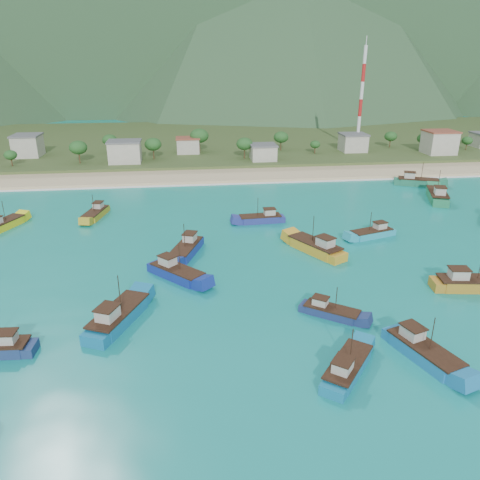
{
  "coord_description": "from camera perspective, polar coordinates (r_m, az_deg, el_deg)",
  "views": [
    {
      "loc": [
        -8.67,
        -60.32,
        34.18
      ],
      "look_at": [
        0.8,
        18.0,
        3.0
      ],
      "focal_mm": 35.0,
      "sensor_mm": 36.0,
      "label": 1
    }
  ],
  "objects": [
    {
      "name": "ground",
      "position": [
        69.87,
        1.13,
        -7.73
      ],
      "size": [
        600.0,
        600.0,
        0.0
      ],
      "primitive_type": "plane",
      "color": "#0C7A88",
      "rests_on": "ground"
    },
    {
      "name": "beach",
      "position": [
        143.72,
        -3.27,
        7.77
      ],
      "size": [
        400.0,
        18.0,
        1.2
      ],
      "primitive_type": "cube",
      "color": "beige",
      "rests_on": "ground"
    },
    {
      "name": "land",
      "position": [
        203.4,
        -4.45,
        11.83
      ],
      "size": [
        400.0,
        110.0,
        2.4
      ],
      "primitive_type": "cube",
      "color": "#385123",
      "rests_on": "ground"
    },
    {
      "name": "surf_line",
      "position": [
        134.53,
        -2.99,
        6.82
      ],
      "size": [
        400.0,
        2.5,
        0.08
      ],
      "primitive_type": "cube",
      "color": "white",
      "rests_on": "ground"
    },
    {
      "name": "village",
      "position": [
        163.82,
        -1.86,
        11.23
      ],
      "size": [
        210.38,
        26.14,
        7.61
      ],
      "color": "beige",
      "rests_on": "ground"
    },
    {
      "name": "vegetation",
      "position": [
        165.73,
        -6.92,
        11.36
      ],
      "size": [
        277.33,
        25.79,
        8.76
      ],
      "color": "#235623",
      "rests_on": "ground"
    },
    {
      "name": "radio_tower",
      "position": [
        180.76,
        14.55,
        16.28
      ],
      "size": [
        1.2,
        1.2,
        35.94
      ],
      "color": "red",
      "rests_on": "ground"
    },
    {
      "name": "boat_0",
      "position": [
        66.73,
        -14.65,
        -9.11
      ],
      "size": [
        8.28,
        12.67,
        7.24
      ],
      "rotation": [
        0.0,
        0.0,
        5.87
      ],
      "color": "#106A99",
      "rests_on": "ground"
    },
    {
      "name": "boat_1",
      "position": [
        111.11,
        -17.16,
        3.03
      ],
      "size": [
        5.09,
        10.41,
        5.91
      ],
      "rotation": [
        0.0,
        0.0,
        2.92
      ],
      "color": "gold",
      "rests_on": "ground"
    },
    {
      "name": "boat_4",
      "position": [
        102.88,
        2.59,
        2.55
      ],
      "size": [
        10.29,
        3.64,
        5.98
      ],
      "rotation": [
        0.0,
        0.0,
        1.64
      ],
      "color": "navy",
      "rests_on": "ground"
    },
    {
      "name": "boat_5",
      "position": [
        62.14,
        21.41,
        -12.64
      ],
      "size": [
        6.58,
        11.44,
        6.49
      ],
      "rotation": [
        0.0,
        0.0,
        3.47
      ],
      "color": "#1A74AF",
      "rests_on": "ground"
    },
    {
      "name": "boat_8",
      "position": [
        129.01,
        22.91,
        4.96
      ],
      "size": [
        8.37,
        13.87,
        7.88
      ],
      "rotation": [
        0.0,
        0.0,
        5.92
      ],
      "color": "#207B4E",
      "rests_on": "ground"
    },
    {
      "name": "boat_9",
      "position": [
        98.09,
        15.81,
        0.73
      ],
      "size": [
        10.18,
        5.68,
        5.77
      ],
      "rotation": [
        0.0,
        0.0,
        1.88
      ],
      "color": "#239FBD",
      "rests_on": "ground"
    },
    {
      "name": "boat_11",
      "position": [
        87.98,
        9.23,
        -0.93
      ],
      "size": [
        9.25,
        12.51,
        7.28
      ],
      "rotation": [
        0.0,
        0.0,
        0.52
      ],
      "color": "gold",
      "rests_on": "ground"
    },
    {
      "name": "boat_14",
      "position": [
        141.96,
        20.78,
        6.61
      ],
      "size": [
        12.58,
        7.96,
        7.17
      ],
      "rotation": [
        0.0,
        0.0,
        4.32
      ],
      "color": "#206E51",
      "rests_on": "ground"
    },
    {
      "name": "boat_15",
      "position": [
        81.85,
        26.3,
        -4.85
      ],
      "size": [
        12.09,
        5.13,
        6.92
      ],
      "rotation": [
        0.0,
        0.0,
        4.57
      ],
      "color": "#B37B21",
      "rests_on": "ground"
    },
    {
      "name": "boat_17",
      "position": [
        77.83,
        -7.74,
        -4.04
      ],
      "size": [
        10.01,
        10.35,
        6.57
      ],
      "rotation": [
        0.0,
        0.0,
        3.9
      ],
      "color": "navy",
      "rests_on": "ground"
    },
    {
      "name": "boat_18",
      "position": [
        57.04,
        12.94,
        -15.03
      ],
      "size": [
        8.58,
        9.74,
        5.95
      ],
      "rotation": [
        0.0,
        0.0,
        5.61
      ],
      "color": "#11719A",
      "rests_on": "ground"
    },
    {
      "name": "boat_22",
      "position": [
        86.79,
        -6.53,
        -1.2
      ],
      "size": [
        6.93,
        11.63,
        6.6
      ],
      "rotation": [
        0.0,
        0.0,
        2.79
      ],
      "color": "#1B3598",
      "rests_on": "ground"
    },
    {
      "name": "boat_23",
      "position": [
        67.72,
        10.97,
        -8.67
      ],
      "size": [
        8.46,
        7.1,
        5.08
      ],
      "rotation": [
        0.0,
        0.0,
        4.09
      ],
      "color": "navy",
      "rests_on": "ground"
    },
    {
      "name": "boat_24",
      "position": [
        110.89,
        -26.89,
        1.61
      ],
      "size": [
        7.1,
        10.97,
        6.26
      ],
      "rotation": [
        0.0,
        0.0,
        5.87
      ],
      "color": "yellow",
      "rests_on": "ground"
    }
  ]
}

